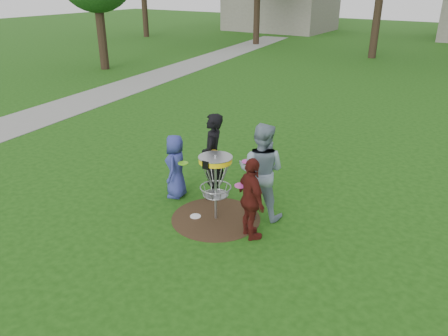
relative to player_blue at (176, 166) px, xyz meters
The scene contains 10 objects.
ground 1.53m from the player_blue, 15.95° to the right, with size 100.00×100.00×0.00m, color #19470F.
dirt_patch 1.53m from the player_blue, 15.95° to the right, with size 1.80×1.80×0.01m, color #47331E.
concrete_path 11.59m from the player_blue, 138.75° to the left, with size 2.20×40.00×0.02m, color #9E9E99.
player_blue is the anchor object (origin of this frame).
player_black 0.84m from the player_blue, 29.98° to the left, with size 0.69×0.46×1.90m, color black.
player_grey 2.01m from the player_blue, ahead, with size 0.96×0.74×1.97m, color gray.
player_maroon 2.31m from the player_blue, 14.75° to the right, with size 0.93×0.39×1.58m, color #501712.
disc_on_grass 1.28m from the player_blue, 30.90° to the right, with size 0.22×0.22×0.02m, color white.
disc_golf_basket 1.39m from the player_blue, 15.98° to the right, with size 0.66×0.67×1.38m.
held_discs 1.27m from the player_blue, ahead, with size 1.91×0.93×0.35m.
Camera 1 is at (4.35, -6.34, 4.44)m, focal length 35.00 mm.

